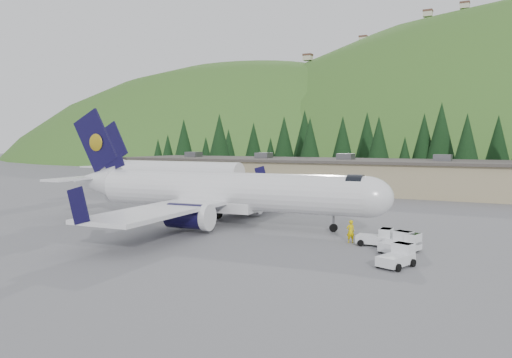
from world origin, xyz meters
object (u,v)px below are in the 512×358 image
object	(u,v)px
baggage_tug_a	(378,238)
baggage_tug_b	(405,243)
second_airliner	(163,171)
baggage_tug_c	(398,243)
baggage_tug_d	(398,257)
airliner	(218,192)
terminal_building	(317,174)
ramp_worker	(351,231)

from	to	relation	value
baggage_tug_a	baggage_tug_b	distance (m)	2.35
second_airliner	baggage_tug_c	size ratio (longest dim) A/B	9.14
second_airliner	baggage_tug_d	bearing A→B (deg)	-36.01
baggage_tug_b	baggage_tug_a	bearing A→B (deg)	173.44
second_airliner	baggage_tug_b	xyz separation A→B (m)	(42.53, -26.33, -2.71)
baggage_tug_a	baggage_tug_c	size ratio (longest dim) A/B	0.88
airliner	baggage_tug_a	world-z (taller)	airliner
airliner	baggage_tug_c	distance (m)	19.05
airliner	second_airliner	bearing A→B (deg)	133.59
terminal_building	baggage_tug_d	world-z (taller)	terminal_building
airliner	baggage_tug_b	size ratio (longest dim) A/B	12.53
baggage_tug_a	terminal_building	xyz separation A→B (m)	(-20.42, 41.50, 2.00)
baggage_tug_c	ramp_worker	distance (m)	4.37
baggage_tug_a	baggage_tug_d	size ratio (longest dim) A/B	0.89
second_airliner	terminal_building	xyz separation A→B (m)	(19.91, 16.00, -0.70)
second_airliner	baggage_tug_b	distance (m)	50.10
baggage_tug_c	terminal_building	distance (m)	48.37
terminal_building	baggage_tug_a	bearing A→B (deg)	-63.81
second_airliner	baggage_tug_c	bearing A→B (deg)	-32.54
baggage_tug_a	baggage_tug_c	distance (m)	2.31
airliner	baggage_tug_c	xyz separation A→B (m)	(18.26, -4.83, -2.45)
airliner	ramp_worker	distance (m)	14.74
second_airliner	baggage_tug_d	xyz separation A→B (m)	(43.01, -31.26, -2.69)
baggage_tug_b	baggage_tug_d	bearing A→B (deg)	-70.18
ramp_worker	baggage_tug_d	bearing A→B (deg)	88.40
second_airliner	baggage_tug_b	bearing A→B (deg)	-31.77
second_airliner	ramp_worker	bearing A→B (deg)	-33.54
baggage_tug_a	terminal_building	size ratio (longest dim) A/B	0.04
airliner	baggage_tug_d	bearing A→B (deg)	-29.39
second_airliner	baggage_tug_c	xyz separation A→B (m)	(42.17, -26.90, -2.68)
baggage_tug_c	ramp_worker	xyz separation A→B (m)	(-4.05, 1.63, 0.26)
second_airliner	ramp_worker	xyz separation A→B (m)	(38.12, -25.27, -2.42)
baggage_tug_b	baggage_tug_d	world-z (taller)	baggage_tug_d
second_airliner	ramp_worker	world-z (taller)	second_airliner
baggage_tug_c	baggage_tug_d	world-z (taller)	baggage_tug_c
baggage_tug_c	ramp_worker	bearing A→B (deg)	90.01
baggage_tug_a	airliner	bearing A→B (deg)	167.99
second_airliner	baggage_tug_d	distance (m)	53.24
airliner	baggage_tug_a	distance (m)	16.96
second_airliner	baggage_tug_c	world-z (taller)	second_airliner
baggage_tug_d	ramp_worker	xyz separation A→B (m)	(-4.89, 5.99, 0.27)
baggage_tug_d	ramp_worker	world-z (taller)	ramp_worker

